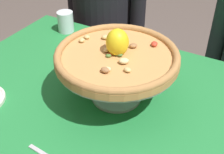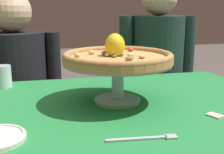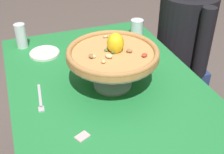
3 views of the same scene
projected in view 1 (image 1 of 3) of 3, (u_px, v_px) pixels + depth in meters
dining_table at (110, 120)px, 1.10m from camera, size 1.28×0.87×0.71m
pizza_stand at (117, 71)px, 0.98m from camera, size 0.39×0.39×0.15m
pizza at (117, 55)px, 0.95m from camera, size 0.40×0.40×0.10m
water_glass_back_left at (66, 23)px, 1.42m from camera, size 0.08×0.08×0.10m
diner_left at (105, 31)px, 1.76m from camera, size 0.51×0.37×1.16m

